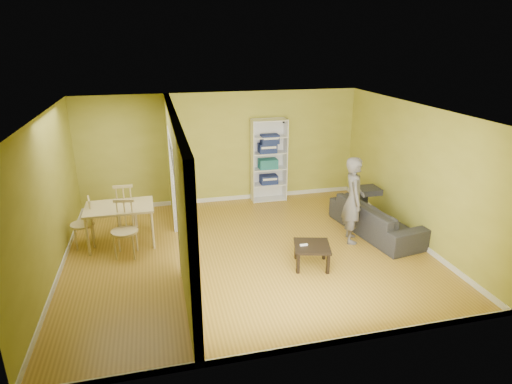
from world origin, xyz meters
TOP-DOWN VIEW (x-y plane):
  - room_shell at (0.00, 0.00)m, footprint 6.50×6.50m
  - partition at (-1.20, 0.00)m, footprint 0.22×5.50m
  - wall_speaker at (1.50, 2.69)m, footprint 0.10×0.10m
  - sofa at (2.70, 0.23)m, footprint 2.31×1.28m
  - person at (2.06, 0.03)m, footprint 0.84×0.73m
  - bookshelf at (1.08, 2.61)m, footprint 0.83×0.36m
  - paper_box_navy_a at (1.08, 2.56)m, footprint 0.41×0.27m
  - paper_box_teal at (1.06, 2.56)m, footprint 0.44×0.29m
  - paper_box_navy_b at (1.04, 2.56)m, footprint 0.42×0.27m
  - paper_box_navy_c at (1.10, 2.56)m, footprint 0.41×0.27m
  - coffee_table at (0.96, -0.74)m, footprint 0.60×0.60m
  - game_controller at (0.82, -0.72)m, footprint 0.13×0.04m
  - dining_table at (-2.26, 0.92)m, footprint 1.24×0.83m
  - chair_left at (-2.96, 0.98)m, footprint 0.51×0.51m
  - chair_near at (-2.17, 0.40)m, footprint 0.53×0.53m
  - chair_far at (-2.19, 1.50)m, footprint 0.50×0.50m

SIDE VIEW (x-z plane):
  - coffee_table at x=0.96m, z-range 0.14..0.54m
  - game_controller at x=0.82m, z-range 0.40..0.43m
  - sofa at x=2.70m, z-range 0.00..0.83m
  - chair_left at x=-2.96m, z-range 0.00..0.95m
  - chair_near at x=-2.17m, z-range 0.00..1.03m
  - paper_box_navy_a at x=1.08m, z-range 0.42..0.63m
  - chair_far at x=-2.19m, z-range 0.00..1.05m
  - dining_table at x=-2.26m, z-range 0.31..1.09m
  - paper_box_teal at x=1.06m, z-range 0.80..1.03m
  - person at x=2.06m, z-range 0.00..1.97m
  - bookshelf at x=1.08m, z-range 0.00..1.98m
  - paper_box_navy_b at x=1.04m, z-range 1.19..1.41m
  - room_shell at x=0.00m, z-range -1.95..4.55m
  - partition at x=-1.20m, z-range 0.00..2.60m
  - paper_box_navy_c at x=1.10m, z-range 1.40..1.62m
  - wall_speaker at x=1.50m, z-range 1.85..1.95m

